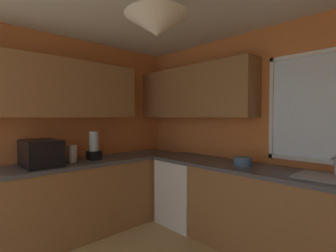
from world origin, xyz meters
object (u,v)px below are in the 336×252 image
(microwave, at_px, (41,153))
(kettle, at_px, (72,154))
(sink_assembly, at_px, (331,178))
(bowl, at_px, (243,161))
(blender_appliance, at_px, (94,147))
(dishwasher, at_px, (185,191))

(microwave, xyz_separation_m, kettle, (0.02, 0.34, -0.04))
(microwave, relative_size, sink_assembly, 0.86)
(bowl, height_order, blender_appliance, blender_appliance)
(kettle, xyz_separation_m, sink_assembly, (2.35, 1.34, -0.09))
(kettle, distance_m, bowl, 2.00)
(microwave, bearing_deg, bowl, 47.79)
(dishwasher, distance_m, sink_assembly, 1.77)
(sink_assembly, bearing_deg, kettle, -150.32)
(kettle, height_order, sink_assembly, kettle)
(kettle, height_order, bowl, kettle)
(bowl, distance_m, blender_appliance, 1.84)
(microwave, relative_size, bowl, 2.34)
(kettle, bearing_deg, bowl, 41.70)
(microwave, relative_size, blender_appliance, 1.33)
(blender_appliance, bearing_deg, dishwasher, 56.77)
(dishwasher, xyz_separation_m, blender_appliance, (-0.66, -1.01, 0.64))
(microwave, distance_m, sink_assembly, 2.90)
(dishwasher, height_order, sink_assembly, sink_assembly)
(kettle, distance_m, blender_appliance, 0.30)
(kettle, bearing_deg, blender_appliance, 93.91)
(microwave, bearing_deg, dishwasher, 68.05)
(kettle, bearing_deg, dishwasher, 63.78)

